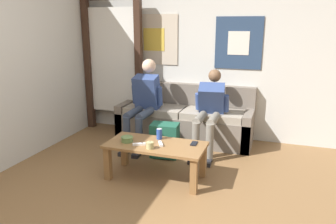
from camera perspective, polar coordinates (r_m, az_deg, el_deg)
The scene contains 13 objects.
wall_back at distance 5.03m, azimuth 5.30°, elevation 10.21°, with size 10.00×0.07×2.55m.
door_frame at distance 5.31m, azimuth -9.60°, elevation 9.48°, with size 1.00×0.10×2.15m.
couch at distance 4.92m, azimuth 2.93°, elevation -1.59°, with size 1.99×0.66×0.81m.
coffee_table at distance 3.69m, azimuth -2.14°, elevation -6.66°, with size 1.10×0.53×0.41m.
person_seated_adult at distance 4.67m, azimuth -4.23°, elevation 2.14°, with size 0.47×0.90×1.21m.
person_seated_teen at distance 4.43m, azimuth 7.25°, elevation 0.62°, with size 0.47×0.93×1.09m.
backpack at distance 4.31m, azimuth -0.61°, elevation -5.09°, with size 0.38×0.31×0.45m.
ceramic_bowl at distance 3.73m, azimuth -7.15°, elevation -4.64°, with size 0.14×0.14×0.06m.
pillar_candle at distance 3.51m, azimuth -3.16°, elevation -5.81°, with size 0.08×0.08×0.09m.
drink_can_blue at distance 3.79m, azimuth -1.52°, elevation -3.83°, with size 0.07×0.07×0.12m.
game_controller_near_left at distance 3.62m, azimuth -1.30°, elevation -5.56°, with size 0.10×0.14×0.03m.
game_controller_near_right at distance 3.63m, azimuth -5.04°, elevation -5.59°, with size 0.14×0.09×0.03m.
cell_phone at distance 3.66m, azimuth 4.55°, elevation -5.48°, with size 0.07×0.14×0.01m.
Camera 1 is at (1.19, -2.11, 1.70)m, focal length 35.00 mm.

